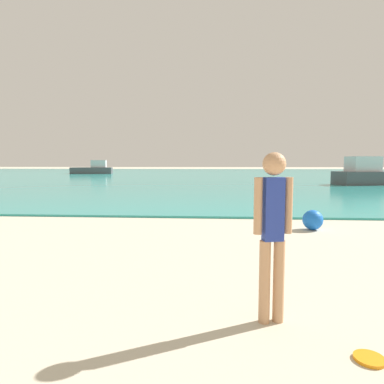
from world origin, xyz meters
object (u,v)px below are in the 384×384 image
Objects in this scene: frisbee at (370,359)px; boat_near at (373,175)px; boat_far at (93,169)px; beach_ball at (313,220)px; person_standing at (273,227)px.

boat_near is at bearing 65.39° from frisbee.
beach_ball is at bearing 107.76° from boat_far.
beach_ball is at bearing 78.60° from frisbee.
person_standing is 39.52m from boat_far.
frisbee is 0.05× the size of boat_far.
beach_ball reaches higher than frisbee.
person_standing reaches higher than frisbee.
person_standing is 0.29× the size of boat_near.
person_standing is 6.88× the size of frisbee.
boat_near is (8.84, 19.30, 0.66)m from frisbee.
frisbee is 0.52× the size of beach_ball.
person_standing is at bearing 102.76° from boat_far.
person_standing is at bearing 138.34° from frisbee.
boat_near is at bearing -128.77° from person_standing.
boat_far is (-24.68, 17.74, -0.04)m from boat_near.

